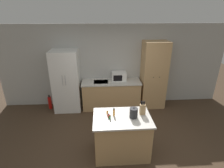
{
  "coord_description": "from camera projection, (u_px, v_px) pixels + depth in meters",
  "views": [
    {
      "loc": [
        -0.42,
        -3.08,
        2.9
      ],
      "look_at": [
        -0.11,
        1.4,
        1.05
      ],
      "focal_mm": 28.0,
      "sensor_mm": 36.0,
      "label": 1
    }
  ],
  "objects": [
    {
      "name": "pantry_cabinet",
      "position": [
        154.0,
        75.0,
        5.5
      ],
      "size": [
        0.74,
        0.6,
        2.12
      ],
      "color": "tan",
      "rests_on": "ground_plane"
    },
    {
      "name": "spice_bottle_green_herb",
      "position": [
        107.0,
        112.0,
        3.67
      ],
      "size": [
        0.04,
        0.04,
        0.09
      ],
      "color": "orange",
      "rests_on": "kitchen_island"
    },
    {
      "name": "spice_bottle_amber_oil",
      "position": [
        114.0,
        112.0,
        3.6
      ],
      "size": [
        0.04,
        0.04,
        0.18
      ],
      "color": "orange",
      "rests_on": "kitchen_island"
    },
    {
      "name": "knife_block",
      "position": [
        143.0,
        109.0,
        3.64
      ],
      "size": [
        0.11,
        0.08,
        0.31
      ],
      "color": "tan",
      "rests_on": "kitchen_island"
    },
    {
      "name": "microwave",
      "position": [
        119.0,
        76.0,
        5.53
      ],
      "size": [
        0.45,
        0.37,
        0.27
      ],
      "color": "white",
      "rests_on": "back_counter"
    },
    {
      "name": "fire_extinguisher",
      "position": [
        50.0,
        103.0,
        5.61
      ],
      "size": [
        0.11,
        0.11,
        0.48
      ],
      "color": "red",
      "rests_on": "ground_plane"
    },
    {
      "name": "spice_bottle_tall_dark",
      "position": [
        110.0,
        117.0,
        3.5
      ],
      "size": [
        0.04,
        0.04,
        0.1
      ],
      "color": "#337033",
      "rests_on": "kitchen_island"
    },
    {
      "name": "kitchen_island",
      "position": [
        122.0,
        135.0,
        3.75
      ],
      "size": [
        1.19,
        0.82,
        0.91
      ],
      "color": "tan",
      "rests_on": "ground_plane"
    },
    {
      "name": "ground_plane",
      "position": [
        121.0,
        150.0,
        3.97
      ],
      "size": [
        14.0,
        14.0,
        0.0
      ],
      "primitive_type": "plane",
      "color": "#423021"
    },
    {
      "name": "kettle",
      "position": [
        134.0,
        113.0,
        3.53
      ],
      "size": [
        0.16,
        0.16,
        0.23
      ],
      "color": "#232326",
      "rests_on": "kitchen_island"
    },
    {
      "name": "refrigerator",
      "position": [
        67.0,
        81.0,
        5.34
      ],
      "size": [
        0.8,
        0.68,
        1.9
      ],
      "color": "white",
      "rests_on": "ground_plane"
    },
    {
      "name": "spice_bottle_short_red",
      "position": [
        108.0,
        116.0,
        3.56
      ],
      "size": [
        0.04,
        0.04,
        0.08
      ],
      "color": "#B2281E",
      "rests_on": "kitchen_island"
    },
    {
      "name": "wall_back",
      "position": [
        113.0,
        66.0,
        5.63
      ],
      "size": [
        7.2,
        0.06,
        2.6
      ],
      "color": "#B2B2AD",
      "rests_on": "ground_plane"
    },
    {
      "name": "back_counter",
      "position": [
        111.0,
        94.0,
        5.64
      ],
      "size": [
        1.84,
        0.65,
        0.89
      ],
      "color": "tan",
      "rests_on": "ground_plane"
    }
  ]
}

